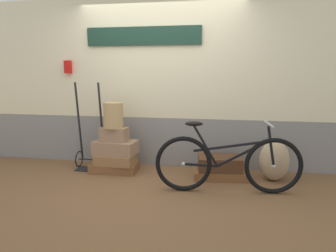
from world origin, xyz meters
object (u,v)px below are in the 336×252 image
Objects in this scene: wicker_basket at (113,115)px; luggage_trolley at (91,148)px; suitcase_0 at (115,167)px; suitcase_5 at (220,163)px; suitcase_1 at (116,159)px; burlap_sack at (274,161)px; bicycle at (228,163)px; suitcase_3 at (114,134)px; suitcase_2 at (116,147)px; suitcase_4 at (220,174)px.

luggage_trolley reaches higher than wicker_basket.
suitcase_5 is (1.57, -0.02, 0.15)m from suitcase_0.
suitcase_5 is 1.61× the size of wicker_basket.
wicker_basket is 0.28× the size of luggage_trolley.
suitcase_5 reaches higher than suitcase_1.
wicker_basket reaches higher than suitcase_1.
burlap_sack is 0.84m from bicycle.
bicycle is at bearing -20.22° from suitcase_0.
suitcase_0 is 0.14m from suitcase_1.
wicker_basket is (0.00, -0.02, 0.29)m from suitcase_3.
luggage_trolley is (-1.98, 0.09, 0.11)m from suitcase_5.
suitcase_3 is (-0.01, -0.01, 0.20)m from suitcase_2.
suitcase_0 is 1.73× the size of suitcase_3.
burlap_sack is (2.29, 0.02, -0.58)m from wicker_basket.
suitcase_5 is at bearing -178.75° from burlap_sack.
suitcase_3 is at bearing 161.86° from bicycle.
wicker_basket is 0.69m from luggage_trolley.
suitcase_3 is 0.29m from wicker_basket.
burlap_sack is (0.74, 0.02, 0.07)m from suitcase_5.
bicycle is at bearing -139.73° from burlap_sack.
suitcase_1 is 1.54m from suitcase_5.
suitcase_2 is at bearing 173.49° from suitcase_4.
suitcase_0 is 1.21× the size of burlap_sack.
suitcase_3 is 0.70× the size of burlap_sack.
suitcase_3 reaches higher than suitcase_1.
suitcase_1 reaches higher than suitcase_0.
suitcase_4 is at bearing 3.79° from suitcase_3.
suitcase_3 is at bearing -10.06° from luggage_trolley.
suitcase_4 is at bearing 3.54° from suitcase_1.
suitcase_5 is at bearing 4.26° from suitcase_3.
suitcase_2 reaches higher than suitcase_5.
suitcase_2 is at bearing 179.88° from burlap_sack.
luggage_trolley is (-1.99, 0.10, 0.27)m from suitcase_4.
suitcase_3 reaches higher than suitcase_2.
wicker_basket reaches higher than suitcase_3.
wicker_basket is 2.36m from burlap_sack.
bicycle reaches higher than suitcase_5.
suitcase_4 is 1.22× the size of suitcase_5.
suitcase_5 is (-0.01, 0.01, 0.15)m from suitcase_4.
suitcase_1 is 0.47m from luggage_trolley.
suitcase_5 is at bearing -2.77° from suitcase_0.
suitcase_1 is (0.03, -0.04, 0.13)m from suitcase_0.
suitcase_2 is (-0.01, 0.04, 0.17)m from suitcase_1.
luggage_trolley is at bearing 171.80° from suitcase_4.
wicker_basket reaches higher than suitcase_5.
luggage_trolley is (-0.43, 0.07, -0.05)m from suitcase_2.
suitcase_3 is 0.22× the size of bicycle.
burlap_sack is at bearing -5.60° from suitcase_5.
suitcase_3 is (-0.02, 0.04, 0.37)m from suitcase_1.
suitcase_5 is at bearing 0.25° from wicker_basket.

